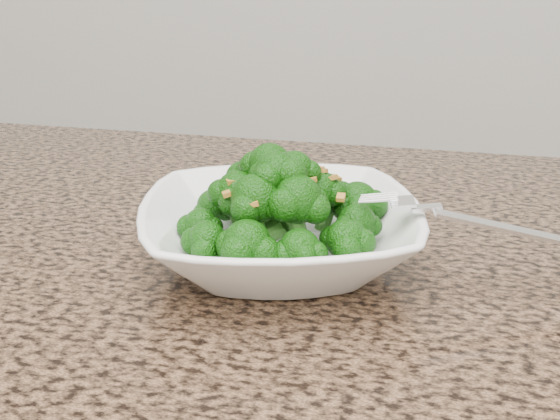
% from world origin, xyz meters
% --- Properties ---
extents(granite_counter, '(1.64, 1.04, 0.03)m').
position_xyz_m(granite_counter, '(0.00, 0.30, 0.89)').
color(granite_counter, brown).
rests_on(granite_counter, cabinet).
extents(bowl, '(0.29, 0.29, 0.06)m').
position_xyz_m(bowl, '(0.09, 0.42, 0.93)').
color(bowl, white).
rests_on(bowl, granite_counter).
extents(broccoli_pile, '(0.20, 0.20, 0.07)m').
position_xyz_m(broccoli_pile, '(0.09, 0.42, 0.99)').
color(broccoli_pile, '#114F09').
rests_on(broccoli_pile, bowl).
extents(garlic_topping, '(0.12, 0.12, 0.01)m').
position_xyz_m(garlic_topping, '(0.09, 0.42, 1.03)').
color(garlic_topping, '#B8822D').
rests_on(garlic_topping, broccoli_pile).
extents(fork, '(0.19, 0.06, 0.01)m').
position_xyz_m(fork, '(0.22, 0.41, 0.96)').
color(fork, silver).
rests_on(fork, bowl).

